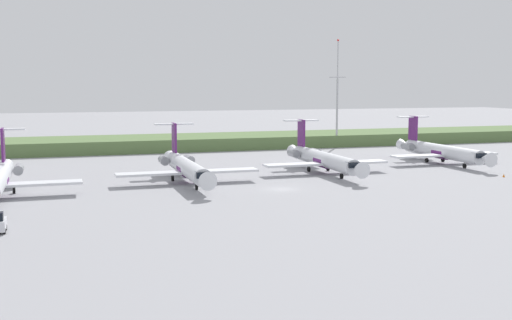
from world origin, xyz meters
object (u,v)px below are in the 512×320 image
antenna_mast (337,103)px  safety_cone_front_marker (504,175)px  regional_jet_second (186,167)px  regional_jet_fourth (440,151)px  regional_jet_third (323,159)px

antenna_mast → safety_cone_front_marker: bearing=-83.8°
regional_jet_second → regional_jet_fourth: same height
regional_jet_fourth → regional_jet_second: bearing=-170.6°
regional_jet_third → regional_jet_fourth: (27.99, 5.25, 0.00)m
regional_jet_third → regional_jet_second: bearing=-172.0°
regional_jet_second → antenna_mast: antenna_mast is taller
regional_jet_fourth → safety_cone_front_marker: size_ratio=56.36×
antenna_mast → safety_cone_front_marker: 56.29m
antenna_mast → regional_jet_second: bearing=-136.9°
antenna_mast → regional_jet_third: bearing=-117.9°
regional_jet_third → safety_cone_front_marker: regional_jet_third is taller
regional_jet_second → safety_cone_front_marker: 54.13m
regional_jet_second → regional_jet_third: (25.59, 3.61, 0.00)m
regional_jet_fourth → safety_cone_front_marker: (-0.61, -19.78, -2.26)m
regional_jet_fourth → antenna_mast: bearing=100.6°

